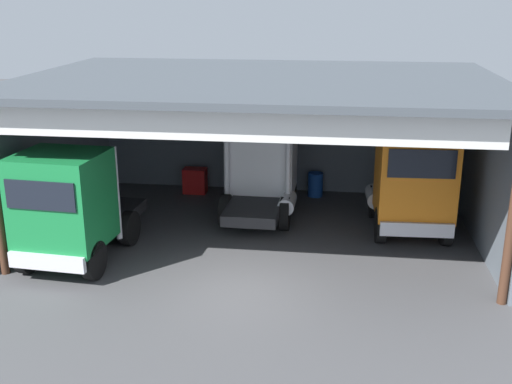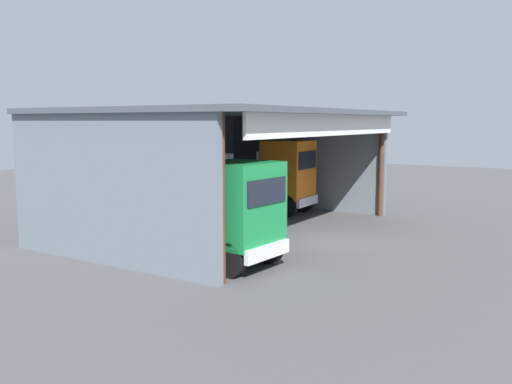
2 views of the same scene
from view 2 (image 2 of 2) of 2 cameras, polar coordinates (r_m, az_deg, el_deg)
The scene contains 7 objects.
ground_plane at distance 21.82m, azimuth 7.22°, elevation -5.11°, with size 80.00×80.00×0.00m, color #4C4C4F.
workshop_shed at distance 24.09m, azimuth -4.37°, elevation 4.77°, with size 14.64×10.21×5.16m.
truck_green_center_right_bay at distance 17.64m, azimuth -2.81°, elevation -2.19°, with size 2.59×5.29×3.43m.
truck_white_yard_outside at distance 24.50m, azimuth -5.80°, elevation 0.36°, with size 2.52×4.51×3.27m.
truck_orange_center_left_bay at distance 27.91m, azimuth 2.77°, elevation 1.65°, with size 2.63×4.95×3.73m.
oil_drum at distance 27.56m, azimuth -7.34°, elevation -1.50°, with size 0.58×0.58×0.94m, color #194CB2.
tool_cart at distance 23.97m, azimuth -14.22°, elevation -2.93°, with size 0.90×0.60×1.00m, color red.
Camera 2 is at (-19.35, -8.92, 4.69)m, focal length 38.36 mm.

